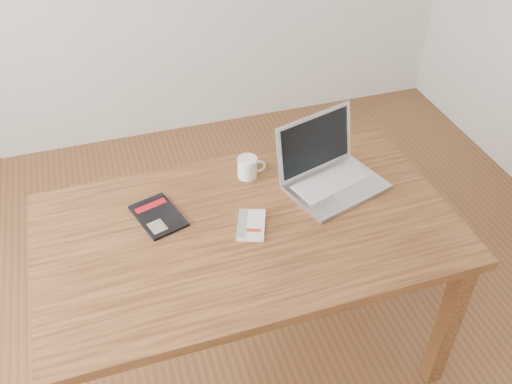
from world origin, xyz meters
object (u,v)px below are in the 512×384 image
object	(u,v)px
desk	(248,244)
black_guidebook	(158,216)
white_guidebook	(251,225)
coffee_mug	(248,167)
laptop	(329,171)

from	to	relation	value
desk	black_guidebook	world-z (taller)	black_guidebook
black_guidebook	white_guidebook	bearing A→B (deg)	-42.85
white_guidebook	coffee_mug	size ratio (longest dim) A/B	1.60
laptop	coffee_mug	size ratio (longest dim) A/B	3.74
desk	coffee_mug	distance (m)	0.32
black_guidebook	coffee_mug	distance (m)	0.41
desk	laptop	world-z (taller)	laptop
white_guidebook	coffee_mug	xyz separation A→B (m)	(0.08, 0.29, 0.04)
desk	white_guidebook	size ratio (longest dim) A/B	8.27
laptop	coffee_mug	bearing A→B (deg)	138.29
black_guidebook	coffee_mug	bearing A→B (deg)	2.36
desk	laptop	bearing A→B (deg)	21.08
desk	white_guidebook	bearing A→B (deg)	-18.80
white_guidebook	laptop	bearing A→B (deg)	43.66
desk	coffee_mug	xyz separation A→B (m)	(0.09, 0.28, 0.13)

